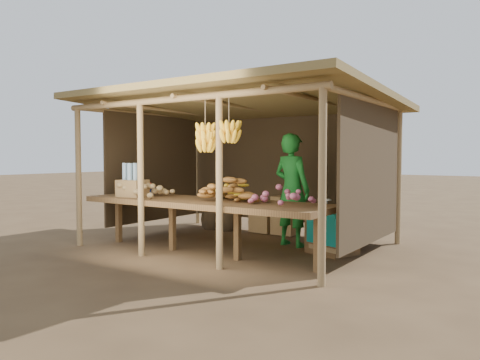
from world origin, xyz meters
The scene contains 13 objects.
ground centered at (0.00, 0.00, 0.00)m, with size 60.00×60.00×0.00m, color brown.
stall_structure centered at (0.03, 0.11, 1.93)m, with size 4.70×3.50×2.43m.
counter centered at (0.00, -0.95, 0.74)m, with size 3.90×1.05×0.80m.
potato_heap centered at (-1.21, -1.02, 0.98)m, with size 0.99×0.59×0.37m, color #A18453, non-canonical shape.
sweet_potato_heap centered at (0.42, -0.88, 0.98)m, with size 1.01×0.61×0.36m, color #9E6628, non-canonical shape.
onion_heap centered at (1.28, -0.87, 0.98)m, with size 0.87×0.52×0.36m, color #BB5B75, non-canonical shape.
banana_pile centered at (0.30, -0.72, 0.97)m, with size 0.61×0.36×0.35m, color yellow, non-canonical shape.
tomato_basin centered at (-1.51, -0.61, 0.88)m, with size 0.35×0.35×0.18m.
bottle_box centered at (-1.28, -1.12, 1.00)m, with size 0.46×0.38×0.53m.
vendor centered at (0.74, 0.38, 0.90)m, with size 0.65×0.43×1.79m, color #1A7827.
tarp_crate centered at (1.51, 0.17, 0.34)m, with size 0.85×0.80×0.82m.
carton_stack centered at (0.02, 1.20, 0.30)m, with size 0.93×0.38×0.69m.
burlap_sacks centered at (-1.19, 1.02, 0.24)m, with size 0.77×0.40×0.54m.
Camera 1 is at (4.21, -6.23, 1.44)m, focal length 35.00 mm.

